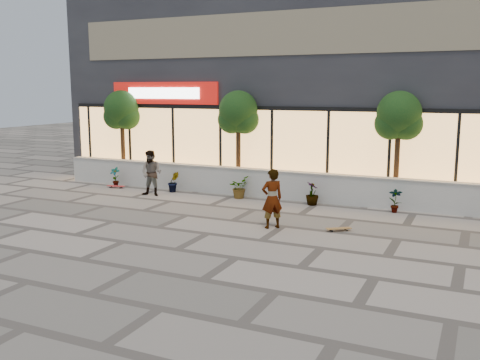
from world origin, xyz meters
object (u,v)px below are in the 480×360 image
at_px(skater_left, 151,173).
at_px(skateboard_left, 116,186).
at_px(tree_midwest, 238,115).
at_px(tree_mideast, 399,118).
at_px(skateboard_center, 339,229).
at_px(tree_west, 122,112).
at_px(skater_center, 272,199).

distance_m(skater_left, skateboard_left, 2.48).
relative_size(tree_midwest, skater_left, 2.28).
xyz_separation_m(tree_mideast, skateboard_center, (-0.88, -4.27, -2.91)).
bearing_deg(tree_mideast, tree_west, 180.00).
height_order(tree_west, tree_midwest, same).
bearing_deg(tree_midwest, skater_center, -55.42).
xyz_separation_m(tree_west, skateboard_center, (10.62, -4.27, -2.91)).
distance_m(tree_midwest, skateboard_center, 7.27).
bearing_deg(tree_midwest, skateboard_left, -162.62).
height_order(tree_mideast, skater_left, tree_mideast).
xyz_separation_m(skater_left, skateboard_left, (-2.24, 0.72, -0.78)).
bearing_deg(skateboard_left, skateboard_center, -24.13).
xyz_separation_m(skater_left, skateboard_center, (7.67, -2.05, -0.79)).
xyz_separation_m(skater_center, skateboard_center, (1.85, 0.47, -0.80)).
bearing_deg(tree_midwest, tree_mideast, 0.00).
height_order(tree_mideast, skateboard_left, tree_mideast).
distance_m(tree_west, tree_mideast, 11.50).
height_order(skateboard_center, skateboard_left, skateboard_left).
distance_m(tree_west, tree_midwest, 5.50).
height_order(tree_west, skater_left, tree_west).
bearing_deg(skateboard_center, tree_midwest, 104.54).
height_order(tree_midwest, tree_mideast, same).
relative_size(tree_midwest, skateboard_center, 5.63).
relative_size(tree_mideast, skateboard_left, 5.10).
bearing_deg(skater_left, tree_mideast, 7.39).
bearing_deg(tree_west, skateboard_center, -21.90).
bearing_deg(tree_midwest, tree_west, 180.00).
bearing_deg(skateboard_left, tree_midwest, 8.87).
relative_size(tree_west, skateboard_center, 5.63).
distance_m(tree_west, skater_left, 4.26).
bearing_deg(skateboard_center, skateboard_left, 128.76).
xyz_separation_m(tree_west, tree_mideast, (11.50, 0.00, 0.00)).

